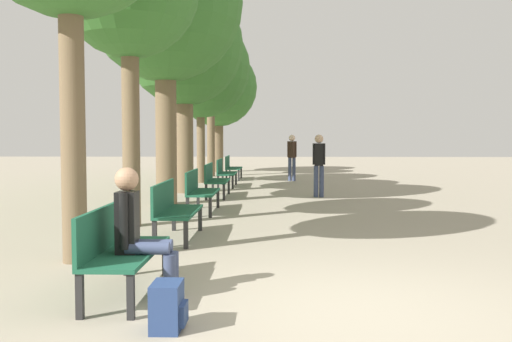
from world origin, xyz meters
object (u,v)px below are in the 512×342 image
at_px(tree_row_4, 200,68).
at_px(tree_row_5, 211,72).
at_px(tree_row_2, 165,6).
at_px(tree_row_3, 184,48).
at_px(bench_row_0, 118,245).
at_px(pedestrian_mid, 319,161).
at_px(bench_row_1, 173,207).
at_px(bench_row_2, 199,189).
at_px(bench_row_5, 231,166).
at_px(backpack, 168,307).
at_px(pedestrian_near, 292,155).
at_px(bench_row_4, 224,171).
at_px(tree_row_6, 218,88).
at_px(bench_row_3, 214,178).
at_px(person_seated, 139,229).

bearing_deg(tree_row_4, tree_row_5, 90.00).
height_order(tree_row_2, tree_row_3, tree_row_2).
distance_m(bench_row_0, pedestrian_mid, 9.50).
xyz_separation_m(bench_row_0, tree_row_3, (-0.92, 10.23, 3.49)).
relative_size(bench_row_1, tree_row_3, 0.29).
bearing_deg(bench_row_2, bench_row_5, 90.00).
bearing_deg(backpack, pedestrian_near, 84.48).
bearing_deg(backpack, bench_row_1, 99.43).
bearing_deg(bench_row_4, tree_row_4, 120.38).
distance_m(bench_row_2, bench_row_4, 6.07).
xyz_separation_m(bench_row_0, tree_row_5, (-0.92, 16.86, 3.57)).
bearing_deg(pedestrian_mid, bench_row_5, 113.80).
xyz_separation_m(tree_row_2, pedestrian_near, (3.10, 7.09, -3.56)).
height_order(bench_row_5, tree_row_4, tree_row_4).
height_order(bench_row_0, tree_row_2, tree_row_2).
bearing_deg(tree_row_3, tree_row_6, 90.00).
relative_size(bench_row_3, tree_row_2, 0.26).
distance_m(bench_row_0, tree_row_3, 10.85).
height_order(tree_row_5, backpack, tree_row_5).
bearing_deg(bench_row_4, pedestrian_near, 47.90).
bearing_deg(bench_row_2, tree_row_3, 102.49).
height_order(tree_row_4, tree_row_6, tree_row_4).
bearing_deg(tree_row_5, bench_row_3, -83.22).
height_order(bench_row_2, backpack, bench_row_2).
distance_m(tree_row_2, pedestrian_mid, 5.33).
bearing_deg(bench_row_2, tree_row_5, 94.88).
bearing_deg(bench_row_5, bench_row_4, -90.00).
height_order(person_seated, pedestrian_near, pedestrian_near).
distance_m(bench_row_2, bench_row_3, 3.04).
bearing_deg(bench_row_3, bench_row_5, 90.00).
bearing_deg(person_seated, bench_row_1, 94.31).
xyz_separation_m(bench_row_3, bench_row_5, (0.00, 6.07, 0.00)).
xyz_separation_m(bench_row_1, bench_row_3, (0.00, 6.07, 0.00)).
distance_m(person_seated, pedestrian_mid, 9.54).
distance_m(tree_row_5, person_seated, 17.35).
bearing_deg(tree_row_4, bench_row_5, 57.85).
bearing_deg(pedestrian_near, bench_row_5, 163.93).
distance_m(bench_row_3, tree_row_6, 11.07).
bearing_deg(bench_row_1, tree_row_4, 94.93).
xyz_separation_m(bench_row_0, bench_row_1, (0.00, 3.04, 0.00)).
height_order(tree_row_2, pedestrian_near, tree_row_2).
bearing_deg(pedestrian_near, tree_row_6, 121.23).
bearing_deg(bench_row_0, tree_row_5, 93.13).
xyz_separation_m(tree_row_5, person_seated, (1.16, -16.97, -3.40)).
height_order(bench_row_0, tree_row_3, tree_row_3).
distance_m(bench_row_2, pedestrian_near, 8.77).
xyz_separation_m(bench_row_1, bench_row_5, (0.00, 12.15, 0.00)).
distance_m(bench_row_0, tree_row_2, 8.51).
distance_m(bench_row_0, bench_row_3, 9.11).
distance_m(backpack, pedestrian_mid, 10.34).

